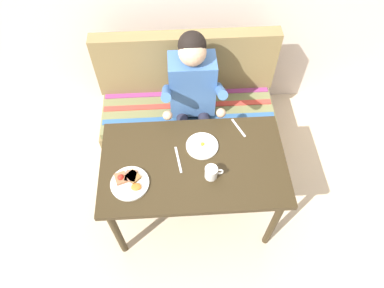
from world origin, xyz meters
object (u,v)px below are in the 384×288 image
at_px(couch, 188,112).
at_px(fork, 239,128).
at_px(plate_eggs, 202,146).
at_px(knife, 178,160).
at_px(person, 193,94).
at_px(plate_breakfast, 129,182).
at_px(table, 193,169).
at_px(coffee_mug, 212,172).

distance_m(couch, fork, 0.73).
bearing_deg(plate_eggs, knife, -149.48).
xyz_separation_m(couch, knife, (-0.10, -0.74, 0.40)).
bearing_deg(couch, person, -79.74).
distance_m(couch, plate_breakfast, 1.06).
xyz_separation_m(table, person, (0.03, 0.59, 0.09)).
height_order(table, coffee_mug, coffee_mug).
relative_size(couch, knife, 7.20).
xyz_separation_m(fork, knife, (-0.42, -0.23, 0.00)).
bearing_deg(coffee_mug, person, 96.03).
distance_m(person, knife, 0.58).
bearing_deg(coffee_mug, fork, 58.78).
relative_size(plate_breakfast, fork, 1.40).
bearing_deg(coffee_mug, knife, 146.64).
bearing_deg(knife, couch, 73.97).
relative_size(couch, coffee_mug, 12.20).
height_order(couch, fork, couch).
relative_size(table, knife, 6.00).
height_order(plate_eggs, knife, plate_eggs).
bearing_deg(plate_breakfast, table, 17.53).
relative_size(table, person, 0.99).
distance_m(couch, person, 0.45).
xyz_separation_m(couch, plate_breakfast, (-0.40, -0.89, 0.41)).
bearing_deg(table, person, 86.93).
height_order(couch, person, person).
bearing_deg(plate_eggs, fork, 27.82).
bearing_deg(plate_eggs, coffee_mug, -79.97).
bearing_deg(plate_breakfast, fork, 27.78).
relative_size(person, coffee_mug, 10.27).
relative_size(plate_eggs, fork, 1.26).
xyz_separation_m(table, fork, (0.33, 0.26, 0.08)).
height_order(couch, knife, couch).
bearing_deg(fork, couch, 98.94).
xyz_separation_m(couch, plate_eggs, (0.07, -0.65, 0.41)).
distance_m(table, coffee_mug, 0.20).
bearing_deg(couch, fork, -57.15).
height_order(person, fork, person).
xyz_separation_m(couch, coffee_mug, (0.11, -0.87, 0.45)).
distance_m(plate_eggs, fork, 0.30).
bearing_deg(couch, coffee_mug, -83.11).
distance_m(table, fork, 0.43).
xyz_separation_m(person, coffee_mug, (0.07, -0.70, 0.04)).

